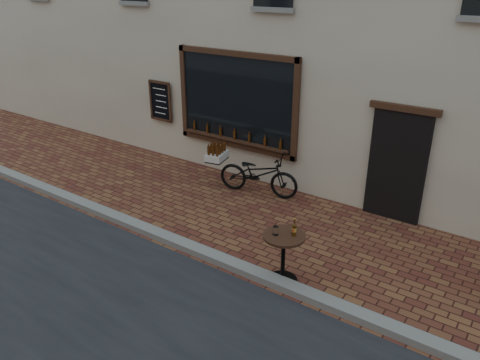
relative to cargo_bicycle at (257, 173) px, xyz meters
The scene contains 4 objects.
ground 3.05m from the cargo_bicycle, 72.05° to the right, with size 90.00×90.00×0.00m, color #4F2219.
kerb 2.85m from the cargo_bicycle, 70.80° to the right, with size 90.00×0.25×0.12m, color slate.
cargo_bicycle is the anchor object (origin of this frame).
bistro_table 3.30m from the cargo_bicycle, 49.54° to the right, with size 0.66×0.66×1.14m.
Camera 1 is at (4.23, -5.11, 4.49)m, focal length 35.00 mm.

